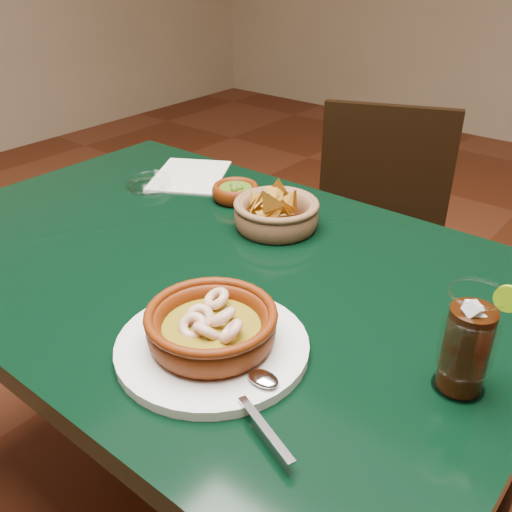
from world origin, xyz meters
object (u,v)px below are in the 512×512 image
Objects in this scene: dining_chair at (374,248)px; chip_basket at (276,214)px; cola_drink at (468,343)px; dining_table at (206,301)px; shrimp_plate at (212,332)px.

chip_basket is (0.03, -0.52, 0.31)m from dining_chair.
dining_chair is at bearing 123.98° from cola_drink.
chip_basket is 1.21× the size of cola_drink.
cola_drink reaches higher than chip_basket.
cola_drink reaches higher than dining_table.
dining_table is at bearing 175.21° from cola_drink.
chip_basket is at bearing 154.86° from cola_drink.
shrimp_plate is at bearing -153.73° from cola_drink.
cola_drink is at bearing -25.14° from chip_basket.
dining_chair is 4.23× the size of chip_basket.
dining_table is at bearing 136.27° from shrimp_plate.
dining_table is at bearing -99.47° from chip_basket.
chip_basket is (-0.17, 0.37, -0.00)m from shrimp_plate.
dining_table is 0.53m from cola_drink.
cola_drink reaches higher than shrimp_plate.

